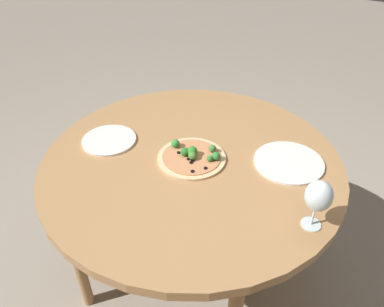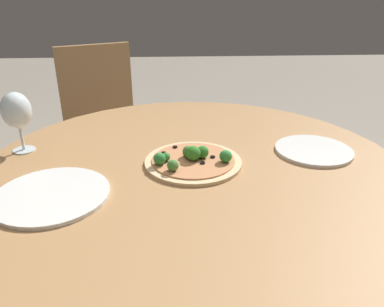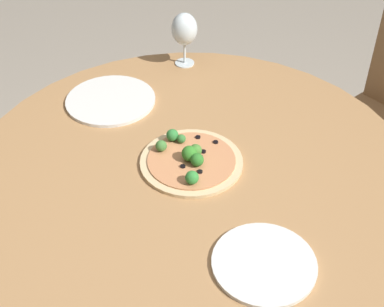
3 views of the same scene
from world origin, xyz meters
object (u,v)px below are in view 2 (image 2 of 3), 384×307
(plate_near, at_px, (52,195))
(plate_far, at_px, (314,150))
(wine_glass, at_px, (16,111))
(pizza, at_px, (192,160))
(chair, at_px, (106,135))

(plate_near, relative_size, plate_far, 1.20)
(wine_glass, height_order, plate_far, wine_glass)
(wine_glass, xyz_separation_m, plate_near, (-0.28, -0.16, -0.12))
(pizza, relative_size, plate_far, 1.19)
(chair, bearing_deg, pizza, -90.25)
(chair, distance_m, pizza, 1.05)
(chair, height_order, plate_far, chair)
(wine_glass, relative_size, plate_near, 0.66)
(pizza, relative_size, plate_near, 1.00)
(pizza, distance_m, plate_far, 0.37)
(wine_glass, height_order, plate_near, wine_glass)
(plate_near, xyz_separation_m, plate_far, (0.22, -0.71, 0.00))
(pizza, bearing_deg, wine_glass, 76.92)
(chair, bearing_deg, plate_near, -110.51)
(plate_near, bearing_deg, wine_glass, 30.14)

